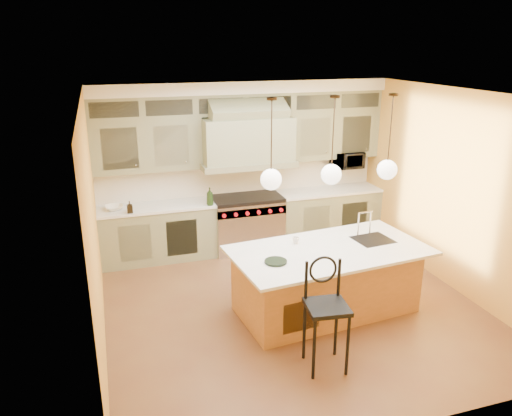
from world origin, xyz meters
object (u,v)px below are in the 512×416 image
object	(u,v)px
microwave	(347,160)
counter_stool	(326,307)
range	(247,222)
kitchen_island	(326,279)

from	to	relation	value
microwave	counter_stool	bearing A→B (deg)	-120.00
counter_stool	microwave	distance (m)	4.24
range	kitchen_island	xyz separation A→B (m)	(0.41, -2.40, -0.01)
range	counter_stool	size ratio (longest dim) A/B	0.94
counter_stool	range	bearing A→B (deg)	94.70
range	kitchen_island	bearing A→B (deg)	-80.39
kitchen_island	counter_stool	world-z (taller)	kitchen_island
kitchen_island	counter_stool	xyz separation A→B (m)	(-0.54, -1.11, 0.26)
kitchen_island	microwave	distance (m)	3.10
microwave	range	bearing A→B (deg)	-176.88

